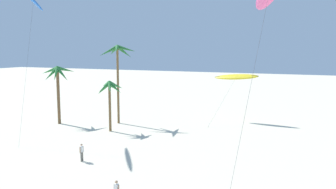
% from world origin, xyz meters
% --- Properties ---
extents(palm_tree_0, '(4.48, 4.33, 8.14)m').
position_xyz_m(palm_tree_0, '(-21.93, 34.80, 6.56)').
color(palm_tree_0, brown).
rests_on(palm_tree_0, ground).
extents(palm_tree_1, '(5.25, 4.94, 11.07)m').
position_xyz_m(palm_tree_1, '(-14.31, 38.45, 9.30)').
color(palm_tree_1, brown).
rests_on(palm_tree_1, ground).
extents(palm_tree_2, '(3.63, 3.73, 6.52)m').
position_xyz_m(palm_tree_2, '(-12.75, 33.78, 5.41)').
color(palm_tree_2, brown).
rests_on(palm_tree_2, ground).
extents(flying_kite_1, '(6.67, 7.16, 7.17)m').
position_xyz_m(flying_kite_1, '(0.40, 46.84, 6.47)').
color(flying_kite_1, yellow).
rests_on(flying_kite_1, ground).
extents(flying_kite_6, '(3.86, 7.60, 17.21)m').
position_xyz_m(flying_kite_6, '(-18.97, 27.94, 15.96)').
color(flying_kite_6, blue).
rests_on(flying_kite_6, ground).
extents(person_near_right, '(0.25, 0.50, 1.70)m').
position_xyz_m(person_near_right, '(-8.47, 22.35, 0.94)').
color(person_near_right, slate).
rests_on(person_near_right, ground).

